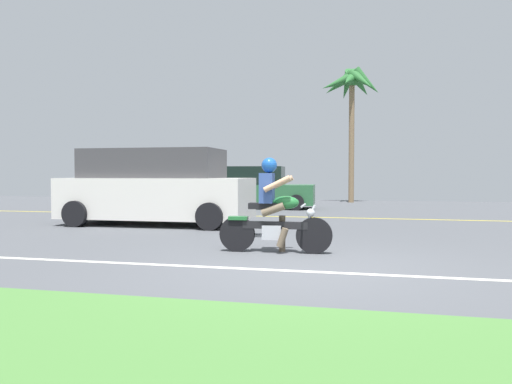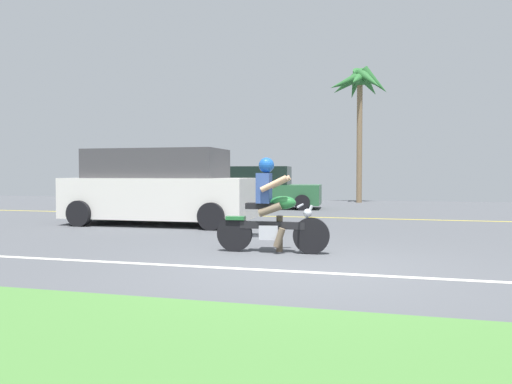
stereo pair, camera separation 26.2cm
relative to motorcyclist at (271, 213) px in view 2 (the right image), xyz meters
The scene contains 8 objects.
ground 2.00m from the motorcyclist, 70.76° to the left, with size 56.00×30.00×0.04m, color #4C4F54.
lane_line_near 1.73m from the motorcyclist, 67.18° to the right, with size 50.40×0.12×0.01m, color silver.
lane_line_far 6.85m from the motorcyclist, 84.77° to the left, with size 50.40×0.12×0.01m, color yellow.
motorcyclist is the anchor object (origin of this frame).
suv_nearby 5.37m from the motorcyclist, 135.69° to the left, with size 4.98×2.19×1.92m.
parked_car_0 14.18m from the motorcyclist, 122.87° to the left, with size 4.12×1.94×1.51m.
parked_car_1 10.56m from the motorcyclist, 105.24° to the left, with size 4.37×2.10×1.57m.
palm_tree_0 15.58m from the motorcyclist, 87.93° to the left, with size 2.83×2.80×6.09m.
Camera 2 is at (1.24, -6.69, 1.29)m, focal length 34.95 mm.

